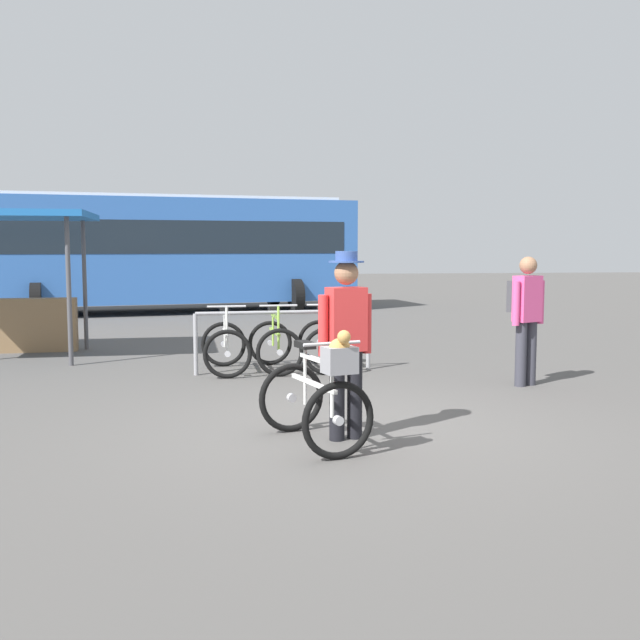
% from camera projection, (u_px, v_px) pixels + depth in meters
% --- Properties ---
extents(ground_plane, '(80.00, 80.00, 0.00)m').
position_uv_depth(ground_plane, '(354.00, 430.00, 7.17)').
color(ground_plane, '#514F4C').
extents(bike_rack_rail, '(2.51, 0.21, 0.88)m').
position_uv_depth(bike_rack_rail, '(284.00, 327.00, 10.38)').
color(bike_rack_rail, '#99999E').
rests_on(bike_rack_rail, ground).
extents(racked_bike_white, '(0.71, 1.14, 0.98)m').
position_uv_depth(racked_bike_white, '(225.00, 346.00, 10.42)').
color(racked_bike_white, black).
rests_on(racked_bike_white, ground).
extents(racked_bike_lime, '(0.72, 1.14, 0.97)m').
position_uv_depth(racked_bike_lime, '(275.00, 345.00, 10.56)').
color(racked_bike_lime, black).
rests_on(racked_bike_lime, ground).
extents(racked_bike_red, '(0.71, 1.13, 0.97)m').
position_uv_depth(racked_bike_red, '(323.00, 344.00, 10.70)').
color(racked_bike_red, black).
rests_on(racked_bike_red, ground).
extents(featured_bicycle, '(0.94, 1.25, 1.09)m').
position_uv_depth(featured_bicycle, '(319.00, 394.00, 6.47)').
color(featured_bicycle, black).
rests_on(featured_bicycle, ground).
extents(person_with_featured_bike, '(0.51, 0.32, 1.72)m').
position_uv_depth(person_with_featured_bike, '(346.00, 337.00, 6.73)').
color(person_with_featured_bike, black).
rests_on(person_with_featured_bike, ground).
extents(pedestrian_with_backpack, '(0.49, 0.42, 1.64)m').
position_uv_depth(pedestrian_with_backpack, '(526.00, 312.00, 9.37)').
color(pedestrian_with_backpack, '#383842').
rests_on(pedestrian_with_backpack, ground).
extents(bus_distant, '(10.28, 4.51, 3.08)m').
position_uv_depth(bus_distant, '(167.00, 247.00, 19.83)').
color(bus_distant, '#3366B7').
rests_on(bus_distant, ground).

